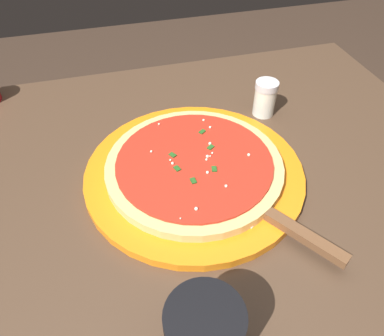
# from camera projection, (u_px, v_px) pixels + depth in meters

# --- Properties ---
(restaurant_table) EXTENTS (1.02, 0.83, 0.74)m
(restaurant_table) POSITION_uv_depth(u_px,v_px,m) (196.00, 231.00, 0.72)
(restaurant_table) COLOR black
(restaurant_table) RESTS_ON ground_plane
(serving_plate) EXTENTS (0.37, 0.37, 0.02)m
(serving_plate) POSITION_uv_depth(u_px,v_px,m) (192.00, 173.00, 0.63)
(serving_plate) COLOR orange
(serving_plate) RESTS_ON restaurant_table
(pizza) EXTENTS (0.30, 0.30, 0.02)m
(pizza) POSITION_uv_depth(u_px,v_px,m) (192.00, 166.00, 0.62)
(pizza) COLOR #DBB26B
(pizza) RESTS_ON serving_plate
(pizza_server) EXTENTS (0.16, 0.21, 0.01)m
(pizza_server) POSITION_uv_depth(u_px,v_px,m) (280.00, 222.00, 0.54)
(pizza_server) COLOR silver
(pizza_server) RESTS_ON serving_plate
(parmesan_shaker) EXTENTS (0.05, 0.05, 0.07)m
(parmesan_shaker) POSITION_uv_depth(u_px,v_px,m) (265.00, 98.00, 0.74)
(parmesan_shaker) COLOR silver
(parmesan_shaker) RESTS_ON restaurant_table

